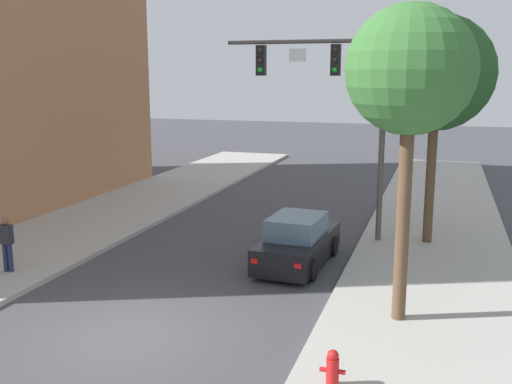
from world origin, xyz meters
TOP-DOWN VIEW (x-y plane):
  - ground_plane at (0.00, 0.00)m, footprint 120.00×120.00m
  - sidewalk_right at (6.50, 0.00)m, footprint 5.00×60.00m
  - traffic_signal_mast at (3.05, 9.35)m, footprint 5.62×0.38m
  - car_lead_black at (2.45, 6.21)m, footprint 2.02×4.32m
  - pedestrian_sidewalk_left_walker at (-5.41, 2.61)m, footprint 0.36×0.22m
  - fire_hydrant at (4.87, -1.00)m, footprint 0.48×0.24m
  - street_tree_nearest at (5.80, 2.58)m, footprint 2.90×2.90m
  - street_tree_second at (6.25, 9.61)m, footprint 3.81×3.81m

SIDE VIEW (x-z plane):
  - ground_plane at x=0.00m, z-range 0.00..0.00m
  - sidewalk_right at x=6.50m, z-range 0.00..0.15m
  - fire_hydrant at x=4.87m, z-range 0.15..0.87m
  - car_lead_black at x=2.45m, z-range -0.08..1.52m
  - pedestrian_sidewalk_left_walker at x=-5.41m, z-range 0.24..1.88m
  - traffic_signal_mast at x=3.05m, z-range 1.55..9.05m
  - street_tree_second at x=6.25m, z-range 2.04..9.70m
  - street_tree_nearest at x=5.80m, z-range 2.27..9.53m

